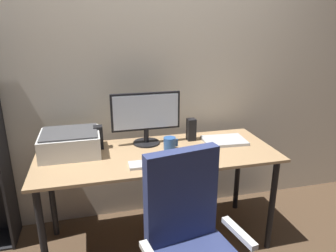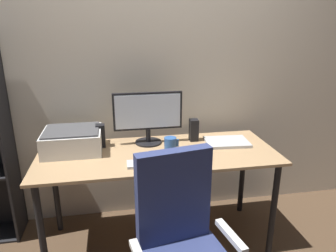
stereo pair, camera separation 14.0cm
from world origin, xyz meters
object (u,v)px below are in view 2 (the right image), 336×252
object	(u,v)px
monitor	(148,114)
printer	(73,140)
laptop	(227,142)
desk	(158,163)
coffee_mug	(170,144)
mouse	(180,161)
speaker_left	(101,136)
speaker_right	(194,130)
keyboard	(150,163)

from	to	relation	value
monitor	printer	xyz separation A→B (m)	(-0.55, -0.06, -0.15)
laptop	printer	world-z (taller)	printer
desk	coffee_mug	distance (m)	0.16
desk	mouse	xyz separation A→B (m)	(0.11, -0.20, 0.10)
monitor	printer	size ratio (longest dim) A/B	1.28
speaker_left	laptop	bearing A→B (deg)	-6.46
coffee_mug	speaker_left	xyz separation A→B (m)	(-0.49, 0.16, 0.04)
coffee_mug	printer	size ratio (longest dim) A/B	0.26
monitor	mouse	world-z (taller)	monitor
monitor	laptop	bearing A→B (deg)	-11.04
coffee_mug	printer	distance (m)	0.69
monitor	speaker_right	distance (m)	0.38
speaker_right	printer	bearing A→B (deg)	-176.81
coffee_mug	laptop	size ratio (longest dim) A/B	0.32
keyboard	speaker_right	size ratio (longest dim) A/B	1.71
mouse	speaker_left	distance (m)	0.65
printer	laptop	bearing A→B (deg)	-2.84
laptop	speaker_right	bearing A→B (deg)	159.56
keyboard	speaker_left	size ratio (longest dim) A/B	1.71
mouse	speaker_left	xyz separation A→B (m)	(-0.51, 0.39, 0.07)
mouse	speaker_left	world-z (taller)	speaker_left
laptop	coffee_mug	bearing A→B (deg)	-169.14
speaker_left	monitor	bearing A→B (deg)	1.30
desk	mouse	distance (m)	0.25
laptop	monitor	bearing A→B (deg)	173.01
speaker_left	speaker_right	distance (m)	0.70
monitor	speaker_right	bearing A→B (deg)	-1.30
mouse	laptop	world-z (taller)	mouse
mouse	laptop	distance (m)	0.51
keyboard	mouse	xyz separation A→B (m)	(0.20, -0.02, 0.01)
speaker_left	desk	bearing A→B (deg)	-24.94
mouse	speaker_right	distance (m)	0.44
desk	monitor	size ratio (longest dim) A/B	3.28
mouse	coffee_mug	bearing A→B (deg)	110.50
laptop	printer	xyz separation A→B (m)	(-1.13, 0.06, 0.07)
monitor	speaker_left	xyz separation A→B (m)	(-0.35, -0.01, -0.14)
desk	coffee_mug	xyz separation A→B (m)	(0.09, 0.03, 0.13)
mouse	keyboard	bearing A→B (deg)	-169.30
mouse	printer	xyz separation A→B (m)	(-0.71, 0.34, 0.06)
desk	keyboard	size ratio (longest dim) A/B	5.77
desk	coffee_mug	world-z (taller)	coffee_mug
coffee_mug	speaker_left	distance (m)	0.52
monitor	coffee_mug	size ratio (longest dim) A/B	4.95
mouse	printer	world-z (taller)	printer
keyboard	speaker_right	world-z (taller)	speaker_right
keyboard	mouse	world-z (taller)	mouse
keyboard	laptop	distance (m)	0.68
desk	printer	distance (m)	0.63
keyboard	laptop	xyz separation A→B (m)	(0.62, 0.27, 0.00)
desk	speaker_left	world-z (taller)	speaker_left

